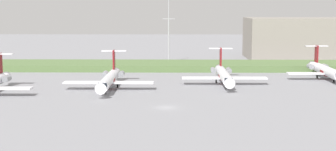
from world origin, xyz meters
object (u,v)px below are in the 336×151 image
object	(u,v)px
regional_jet_fourth	(224,75)
antenna_mast	(169,35)
regional_jet_third	(109,79)
regional_jet_fifth	(326,70)

from	to	relation	value
regional_jet_fourth	antenna_mast	distance (m)	53.84
regional_jet_third	antenna_mast	bearing A→B (deg)	76.38
regional_jet_fourth	antenna_mast	bearing A→B (deg)	107.07
regional_jet_third	antenna_mast	xyz separation A→B (m)	(14.44, 59.60, 7.84)
regional_jet_fifth	antenna_mast	size ratio (longest dim) A/B	1.24
regional_jet_fourth	regional_jet_fifth	bearing A→B (deg)	17.84
regional_jet_third	regional_jet_fifth	world-z (taller)	same
regional_jet_third	regional_jet_fourth	bearing A→B (deg)	16.09
regional_jet_fourth	regional_jet_fifth	size ratio (longest dim) A/B	1.00
regional_jet_fourth	antenna_mast	xyz separation A→B (m)	(-15.64, 50.92, 7.84)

